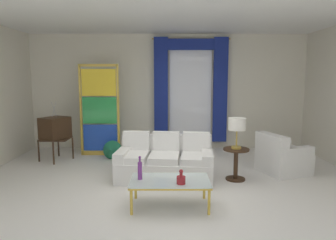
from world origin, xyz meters
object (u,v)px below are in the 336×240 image
(vintage_tv, at_px, (56,129))
(couch_white_long, at_px, (166,162))
(armchair_white, at_px, (282,159))
(bottle_blue_decanter, at_px, (182,179))
(coffee_table, at_px, (171,182))
(round_side_table, at_px, (237,161))
(stained_glass_divider, at_px, (100,112))
(peacock_figurine, at_px, (112,150))
(table_lamp_brass, at_px, (238,125))
(bottle_crystal_tall, at_px, (141,170))

(vintage_tv, bearing_deg, couch_white_long, -26.68)
(vintage_tv, height_order, armchair_white, vintage_tv)
(bottle_blue_decanter, distance_m, vintage_tv, 3.90)
(coffee_table, distance_m, bottle_blue_decanter, 0.26)
(armchair_white, relative_size, round_side_table, 1.75)
(stained_glass_divider, xyz_separation_m, peacock_figurine, (0.34, -0.42, -0.84))
(coffee_table, height_order, table_lamp_brass, table_lamp_brass)
(armchair_white, height_order, stained_glass_divider, stained_glass_divider)
(bottle_blue_decanter, distance_m, stained_glass_divider, 3.75)
(couch_white_long, relative_size, bottle_blue_decanter, 8.67)
(couch_white_long, relative_size, bottle_crystal_tall, 5.19)
(round_side_table, bearing_deg, table_lamp_brass, 90.00)
(coffee_table, xyz_separation_m, vintage_tv, (-2.60, 2.57, 0.36))
(bottle_blue_decanter, relative_size, vintage_tv, 0.16)
(couch_white_long, relative_size, peacock_figurine, 3.05)
(bottle_crystal_tall, xyz_separation_m, armchair_white, (2.68, 1.62, -0.27))
(armchair_white, distance_m, round_side_table, 1.09)
(coffee_table, distance_m, stained_glass_divider, 3.54)
(armchair_white, bearing_deg, bottle_crystal_tall, -148.82)
(vintage_tv, distance_m, stained_glass_divider, 1.09)
(bottle_crystal_tall, relative_size, table_lamp_brass, 0.62)
(bottle_crystal_tall, distance_m, vintage_tv, 3.35)
(vintage_tv, distance_m, round_side_table, 4.09)
(bottle_crystal_tall, xyz_separation_m, peacock_figurine, (-0.89, 2.61, -0.34))
(couch_white_long, xyz_separation_m, peacock_figurine, (-1.25, 1.31, -0.08))
(bottle_crystal_tall, xyz_separation_m, table_lamp_brass, (1.67, 1.19, 0.47))
(vintage_tv, relative_size, peacock_figurine, 2.24)
(bottle_crystal_tall, height_order, vintage_tv, vintage_tv)
(bottle_blue_decanter, height_order, bottle_crystal_tall, bottle_crystal_tall)
(vintage_tv, height_order, table_lamp_brass, vintage_tv)
(coffee_table, bearing_deg, armchair_white, 36.14)
(bottle_crystal_tall, bearing_deg, couch_white_long, 74.47)
(bottle_blue_decanter, distance_m, bottle_crystal_tall, 0.63)
(couch_white_long, distance_m, table_lamp_brass, 1.50)
(stained_glass_divider, bearing_deg, table_lamp_brass, -32.39)
(vintage_tv, bearing_deg, stained_glass_divider, 26.97)
(coffee_table, bearing_deg, couch_white_long, 93.66)
(couch_white_long, bearing_deg, armchair_white, 7.93)
(peacock_figurine, bearing_deg, table_lamp_brass, -28.97)
(couch_white_long, relative_size, table_lamp_brass, 3.21)
(peacock_figurine, bearing_deg, bottle_blue_decanter, -62.01)
(armchair_white, bearing_deg, vintage_tv, 168.96)
(coffee_table, bearing_deg, stained_glass_divider, 118.86)
(bottle_blue_decanter, bearing_deg, armchair_white, 41.10)
(vintage_tv, bearing_deg, peacock_figurine, 2.07)
(coffee_table, xyz_separation_m, stained_glass_divider, (-1.68, 3.04, 0.68))
(couch_white_long, xyz_separation_m, table_lamp_brass, (1.31, -0.11, 0.72))
(couch_white_long, height_order, peacock_figurine, couch_white_long)
(bottle_blue_decanter, relative_size, bottle_crystal_tall, 0.60)
(coffee_table, height_order, armchair_white, armchair_white)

